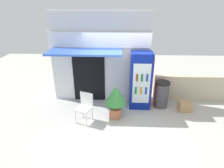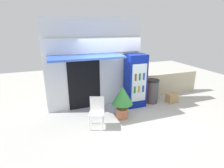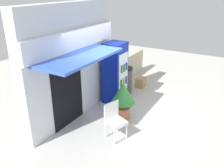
% 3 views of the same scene
% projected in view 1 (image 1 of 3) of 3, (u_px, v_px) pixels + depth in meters
% --- Properties ---
extents(ground, '(16.00, 16.00, 0.00)m').
position_uv_depth(ground, '(119.00, 118.00, 5.94)').
color(ground, beige).
extents(storefront_building, '(3.46, 1.34, 3.18)m').
position_uv_depth(storefront_building, '(100.00, 57.00, 6.58)').
color(storefront_building, silver).
rests_on(storefront_building, ground).
extents(drink_cooler, '(0.72, 0.63, 1.96)m').
position_uv_depth(drink_cooler, '(141.00, 81.00, 6.27)').
color(drink_cooler, navy).
rests_on(drink_cooler, ground).
extents(plastic_chair, '(0.55, 0.55, 0.92)m').
position_uv_depth(plastic_chair, '(85.00, 105.00, 5.64)').
color(plastic_chair, white).
rests_on(plastic_chair, ground).
extents(potted_plant_near_shop, '(0.67, 0.67, 1.08)m').
position_uv_depth(potted_plant_near_shop, '(116.00, 98.00, 5.75)').
color(potted_plant_near_shop, '#BC6B4C').
rests_on(potted_plant_near_shop, ground).
extents(trash_bin, '(0.51, 0.51, 0.94)m').
position_uv_depth(trash_bin, '(161.00, 94.00, 6.47)').
color(trash_bin, '#47474C').
rests_on(trash_bin, ground).
extents(stone_boundary_wall, '(2.74, 0.21, 0.95)m').
position_uv_depth(stone_boundary_wall, '(191.00, 88.00, 6.93)').
color(stone_boundary_wall, beige).
rests_on(stone_boundary_wall, ground).
extents(cardboard_box, '(0.41, 0.33, 0.35)m').
position_uv_depth(cardboard_box, '(185.00, 106.00, 6.30)').
color(cardboard_box, tan).
rests_on(cardboard_box, ground).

